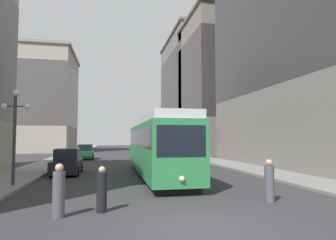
% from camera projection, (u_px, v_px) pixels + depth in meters
% --- Properties ---
extents(ground_plane, '(200.00, 200.00, 0.00)m').
position_uv_depth(ground_plane, '(200.00, 226.00, 8.45)').
color(ground_plane, '#303033').
extents(sidewalk_left, '(3.18, 120.00, 0.15)m').
position_uv_depth(sidewalk_left, '(73.00, 154.00, 45.98)').
color(sidewalk_left, gray).
rests_on(sidewalk_left, ground).
extents(sidewalk_right, '(3.18, 120.00, 0.15)m').
position_uv_depth(sidewalk_right, '(178.00, 153.00, 49.28)').
color(sidewalk_right, gray).
rests_on(sidewalk_right, ground).
extents(streetcar, '(2.64, 14.36, 3.89)m').
position_uv_depth(streetcar, '(157.00, 145.00, 19.56)').
color(streetcar, black).
rests_on(streetcar, ground).
extents(transit_bus, '(2.97, 12.67, 3.45)m').
position_uv_depth(transit_bus, '(163.00, 143.00, 37.62)').
color(transit_bus, black).
rests_on(transit_bus, ground).
extents(parked_car_left_near, '(1.94, 4.86, 1.82)m').
position_uv_depth(parked_car_left_near, '(68.00, 162.00, 20.85)').
color(parked_car_left_near, black).
rests_on(parked_car_left_near, ground).
extents(parked_car_left_mid, '(1.94, 4.33, 1.82)m').
position_uv_depth(parked_car_left_mid, '(85.00, 152.00, 35.35)').
color(parked_car_left_mid, black).
rests_on(parked_car_left_mid, ground).
extents(pedestrian_crossing_near, '(0.35, 0.35, 1.58)m').
position_uv_depth(pedestrian_crossing_near, '(102.00, 191.00, 10.04)').
color(pedestrian_crossing_near, black).
rests_on(pedestrian_crossing_near, ground).
extents(pedestrian_crossing_far, '(0.39, 0.39, 1.73)m').
position_uv_depth(pedestrian_crossing_far, '(59.00, 192.00, 9.34)').
color(pedestrian_crossing_far, '#4C4C56').
rests_on(pedestrian_crossing_far, ground).
extents(pedestrian_on_sidewalk, '(0.38, 0.38, 1.71)m').
position_uv_depth(pedestrian_on_sidewalk, '(269.00, 182.00, 11.63)').
color(pedestrian_on_sidewalk, '#4C4C56').
rests_on(pedestrian_on_sidewalk, ground).
extents(lamp_post_left_near, '(1.41, 0.36, 5.00)m').
position_uv_depth(lamp_post_left_near, '(15.00, 121.00, 15.16)').
color(lamp_post_left_near, '#333338').
rests_on(lamp_post_left_near, sidewalk_left).
extents(building_left_corner, '(12.66, 16.65, 19.46)m').
position_uv_depth(building_left_corner, '(41.00, 100.00, 56.56)').
color(building_left_corner, '#A89E8E').
rests_on(building_left_corner, ground).
extents(building_right_corner, '(12.20, 15.32, 23.47)m').
position_uv_depth(building_right_corner, '(221.00, 84.00, 50.26)').
color(building_right_corner, slate).
rests_on(building_right_corner, ground).
extents(building_right_midblock, '(14.87, 21.52, 27.95)m').
position_uv_depth(building_right_midblock, '(325.00, 14.00, 27.57)').
color(building_right_midblock, slate).
rests_on(building_right_midblock, ground).
extents(building_right_far, '(13.55, 23.02, 25.60)m').
position_uv_depth(building_right_far, '(197.00, 92.00, 66.33)').
color(building_right_far, slate).
rests_on(building_right_far, ground).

